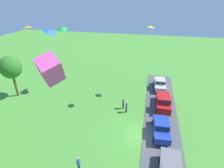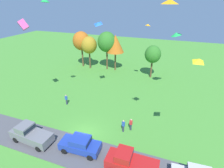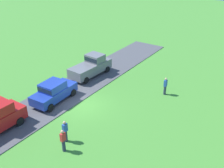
{
  "view_description": "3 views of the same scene",
  "coord_description": "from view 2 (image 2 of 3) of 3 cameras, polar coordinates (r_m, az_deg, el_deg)",
  "views": [
    {
      "loc": [
        -16.02,
        -0.28,
        14.87
      ],
      "look_at": [
        1.13,
        3.58,
        5.9
      ],
      "focal_mm": 28.0,
      "sensor_mm": 36.0,
      "label": 1
    },
    {
      "loc": [
        8.8,
        -14.39,
        15.12
      ],
      "look_at": [
        2.2,
        3.79,
        5.59
      ],
      "focal_mm": 28.0,
      "sensor_mm": 36.0,
      "label": 2
    },
    {
      "loc": [
        14.51,
        13.2,
        12.23
      ],
      "look_at": [
        1.12,
        4.01,
        3.77
      ],
      "focal_mm": 42.0,
      "sensor_mm": 36.0,
      "label": 3
    }
  ],
  "objects": [
    {
      "name": "kite_diamond_near_flag",
      "position": [
        14.76,
        18.39,
        24.18
      ],
      "size": [
        1.13,
        1.07,
        0.37
      ],
      "primitive_type": "pyramid",
      "rotation": [
        0.02,
        0.0,
        3.38
      ],
      "color": "orange"
    },
    {
      "name": "tree_left_of_center",
      "position": [
        39.31,
        1.12,
        12.99
      ],
      "size": [
        3.82,
        3.82,
        8.07
      ],
      "color": "brown",
      "rests_on": "ground"
    },
    {
      "name": "kite_diamond_mid_center",
      "position": [
        30.34,
        11.69,
        18.37
      ],
      "size": [
        1.23,
        1.22,
        0.46
      ],
      "primitive_type": "pyramid",
      "rotation": [
        0.22,
        0.0,
        2.49
      ],
      "color": "orange"
    },
    {
      "name": "kite_box_high_left",
      "position": [
        26.25,
        -26.99,
        16.89
      ],
      "size": [
        1.56,
        1.32,
        1.57
      ],
      "primitive_type": "cube",
      "rotation": [
        -0.48,
        0.3,
        2.4
      ],
      "color": "#EA4C9E"
    },
    {
      "name": "tree_lone_near",
      "position": [
        36.4,
        13.18,
        9.39
      ],
      "size": [
        3.22,
        3.22,
        6.8
      ],
      "color": "brown",
      "rests_on": "ground"
    },
    {
      "name": "pavement_strip",
      "position": [
        21.07,
        -12.42,
        -20.31
      ],
      "size": [
        36.0,
        4.4,
        0.06
      ],
      "primitive_type": "cube",
      "color": "#4C4C51",
      "rests_on": "ground"
    },
    {
      "name": "person_beside_suv",
      "position": [
        28.31,
        -14.68,
        -4.92
      ],
      "size": [
        0.36,
        0.24,
        1.71
      ],
      "color": "#2D334C",
      "rests_on": "ground"
    },
    {
      "name": "person_watching_sky",
      "position": [
        22.62,
        6.18,
        -12.97
      ],
      "size": [
        0.36,
        0.24,
        1.71
      ],
      "color": "#2D334C",
      "rests_on": "ground"
    },
    {
      "name": "tree_center_back",
      "position": [
        40.97,
        -7.52,
        12.45
      ],
      "size": [
        3.55,
        3.55,
        7.5
      ],
      "color": "brown",
      "rests_on": "ground"
    },
    {
      "name": "tree_far_left",
      "position": [
        39.8,
        -1.71,
        13.51
      ],
      "size": [
        4.09,
        4.09,
        8.64
      ],
      "color": "brown",
      "rests_on": "ground"
    },
    {
      "name": "person_on_lawn",
      "position": [
        22.33,
        3.72,
        -13.45
      ],
      "size": [
        0.36,
        0.24,
        1.71
      ],
      "color": "#2D334C",
      "rests_on": "ground"
    },
    {
      "name": "car_pickup_mid_row",
      "position": [
        18.28,
        5.84,
        -23.99
      ],
      "size": [
        5.0,
        2.05,
        2.14
      ],
      "color": "red",
      "rests_on": "ground"
    },
    {
      "name": "kite_diamond_high_right",
      "position": [
        25.45,
        -4.63,
        19.14
      ],
      "size": [
        1.15,
        1.24,
        0.64
      ],
      "primitive_type": "pyramid",
      "rotation": [
        0.36,
        0.0,
        6.15
      ],
      "color": "blue"
    },
    {
      "name": "car_pickup_near_entrance",
      "position": [
        22.9,
        -25.15,
        -14.5
      ],
      "size": [
        5.1,
        2.27,
        2.14
      ],
      "color": "slate",
      "rests_on": "ground"
    },
    {
      "name": "kite_diamond_trailing_tail",
      "position": [
        15.12,
        26.61,
        6.84
      ],
      "size": [
        1.26,
        1.34,
        0.45
      ],
      "primitive_type": "pyramid",
      "rotation": [
        0.2,
        0.0,
        0.98
      ],
      "color": "yellow"
    },
    {
      "name": "tree_right_of_center",
      "position": [
        42.38,
        -9.98,
        13.64
      ],
      "size": [
        3.96,
        3.96,
        8.36
      ],
      "color": "brown",
      "rests_on": "ground"
    },
    {
      "name": "kite_delta_over_trees",
      "position": [
        27.7,
        20.24,
        15.06
      ],
      "size": [
        1.81,
        1.76,
        0.8
      ],
      "primitive_type": "cone",
      "rotation": [
        0.26,
        0.0,
        4.91
      ],
      "color": "green"
    },
    {
      "name": "ground_plane",
      "position": [
        22.65,
        -8.87,
        -16.03
      ],
      "size": [
        120.0,
        120.0,
        0.0
      ],
      "primitive_type": "plane",
      "color": "#478E33"
    },
    {
      "name": "kite_delta_topmost",
      "position": [
        24.88,
        -21.06,
        24.19
      ],
      "size": [
        1.13,
        1.17,
        0.54
      ],
      "primitive_type": "cone",
      "rotation": [
        0.11,
        0.0,
        3.08
      ],
      "color": "green"
    },
    {
      "name": "car_sedan_far_end",
      "position": [
        20.12,
        -10.33,
        -18.71
      ],
      "size": [
        4.49,
        2.15,
        1.84
      ],
      "color": "#1E389E",
      "rests_on": "ground"
    }
  ]
}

